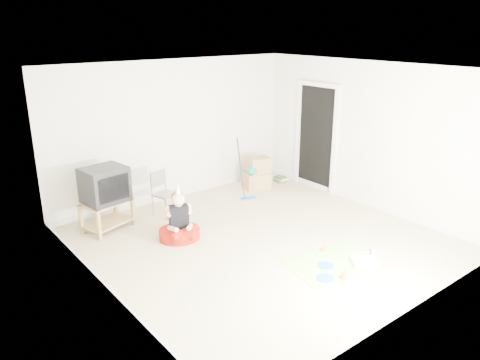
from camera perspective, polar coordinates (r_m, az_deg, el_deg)
ground at (r=7.33m, az=2.58°, el=-7.32°), size 5.00×5.00×0.00m
doorway_recess at (r=9.45m, az=9.32°, el=5.02°), size 0.02×0.90×2.05m
tv_stand at (r=7.88m, az=-15.87°, el=-3.86°), size 0.88×0.70×0.48m
crt_tv at (r=7.72m, az=-16.18°, el=-0.55°), size 0.73×0.63×0.57m
folding_chair at (r=8.19m, az=-9.09°, el=-1.71°), size 0.44×0.43×0.81m
cardboard_boxes at (r=9.50m, az=2.13°, el=0.80°), size 0.60×0.51×0.63m
floor_mop at (r=8.88m, az=1.03°, el=-0.75°), size 0.30×0.38×1.15m
book_pile at (r=9.98m, az=4.96°, el=0.13°), size 0.28×0.32×0.12m
seated_woman at (r=7.33m, az=-7.41°, el=-5.73°), size 0.81×0.81×0.91m
party_mat at (r=6.78m, az=11.35°, el=-9.91°), size 1.46×1.18×0.01m
birthday_cake at (r=6.81m, az=14.94°, el=-9.67°), size 0.43×0.42×0.15m
blue_plate_near at (r=6.69m, az=10.40°, el=-10.20°), size 0.23×0.23×0.01m
blue_plate_far at (r=6.38m, az=10.39°, el=-11.67°), size 0.32×0.32×0.01m
orange_cup_near at (r=7.06m, az=10.17°, el=-8.28°), size 0.08×0.08×0.07m
orange_cup_far at (r=6.40m, az=12.53°, el=-11.33°), size 0.09×0.09×0.09m
blue_party_hat at (r=7.04m, az=15.58°, el=-8.46°), size 0.12×0.12×0.14m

